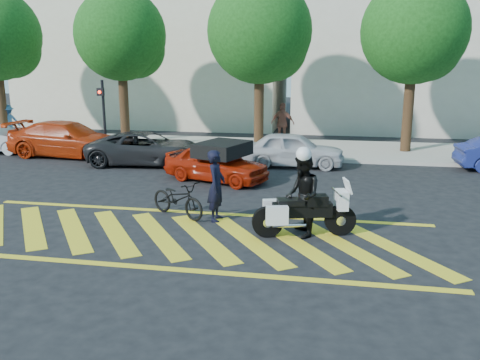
% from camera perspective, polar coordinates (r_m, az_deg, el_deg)
% --- Properties ---
extents(ground, '(90.00, 90.00, 0.00)m').
position_cam_1_polar(ground, '(12.14, -6.45, -6.29)').
color(ground, black).
rests_on(ground, ground).
extents(sidewalk, '(60.00, 5.00, 0.15)m').
position_cam_1_polar(sidewalk, '(23.50, 2.10, 3.63)').
color(sidewalk, '#9E998E').
rests_on(sidewalk, ground).
extents(crosswalk, '(12.33, 4.00, 0.01)m').
position_cam_1_polar(crosswalk, '(12.15, -6.62, -6.26)').
color(crosswalk, gold).
rests_on(crosswalk, ground).
extents(building_left, '(16.00, 8.00, 10.00)m').
position_cam_1_polar(building_left, '(33.90, -9.39, 14.84)').
color(building_left, beige).
rests_on(building_left, ground).
extents(building_right, '(16.00, 8.00, 11.00)m').
position_cam_1_polar(building_right, '(32.42, 21.29, 15.09)').
color(building_right, beige).
rests_on(building_right, ground).
extents(tree_left, '(4.20, 4.20, 7.26)m').
position_cam_1_polar(tree_left, '(24.99, -12.92, 15.22)').
color(tree_left, black).
rests_on(tree_left, ground).
extents(tree_center, '(4.60, 4.60, 7.56)m').
position_cam_1_polar(tree_center, '(23.23, 2.56, 15.95)').
color(tree_center, black).
rests_on(tree_center, ground).
extents(tree_right, '(4.40, 4.40, 7.41)m').
position_cam_1_polar(tree_right, '(23.21, 19.24, 15.12)').
color(tree_right, black).
rests_on(tree_right, ground).
extents(signal_pole, '(0.28, 0.43, 3.20)m').
position_cam_1_polar(signal_pole, '(23.01, -15.12, 7.60)').
color(signal_pole, black).
rests_on(signal_pole, ground).
extents(officer_bike, '(0.45, 0.68, 1.84)m').
position_cam_1_polar(officer_bike, '(12.99, -2.67, -0.65)').
color(officer_bike, black).
rests_on(officer_bike, ground).
extents(bicycle, '(1.93, 1.48, 0.97)m').
position_cam_1_polar(bicycle, '(13.51, -7.00, -2.08)').
color(bicycle, black).
rests_on(bicycle, ground).
extents(police_motorcycle, '(2.43, 1.11, 1.09)m').
position_cam_1_polar(police_motorcycle, '(11.99, 7.05, -3.57)').
color(police_motorcycle, black).
rests_on(police_motorcycle, ground).
extents(officer_moto, '(0.97, 1.12, 1.97)m').
position_cam_1_polar(officer_moto, '(11.90, 7.03, -1.75)').
color(officer_moto, black).
rests_on(officer_moto, ground).
extents(red_convertible, '(3.95, 2.62, 1.25)m').
position_cam_1_polar(red_convertible, '(17.30, -2.70, 1.91)').
color(red_convertible, '#991A07').
rests_on(red_convertible, ground).
extents(parked_left, '(5.24, 2.34, 1.49)m').
position_cam_1_polar(parked_left, '(22.88, -18.77, 4.36)').
color(parked_left, '#A8290A').
rests_on(parked_left, ground).
extents(parked_mid_left, '(4.84, 2.60, 1.29)m').
position_cam_1_polar(parked_mid_left, '(20.35, -10.41, 3.51)').
color(parked_mid_left, black).
rests_on(parked_mid_left, ground).
extents(parked_mid_right, '(3.99, 1.71, 1.34)m').
position_cam_1_polar(parked_mid_right, '(19.75, 5.94, 3.44)').
color(parked_mid_right, '#B8B9BD').
rests_on(parked_mid_right, ground).
extents(pedestrian_left, '(1.23, 1.19, 1.68)m').
position_cam_1_polar(pedestrian_left, '(28.45, -24.56, 6.01)').
color(pedestrian_left, '#33608D').
rests_on(pedestrian_left, sidewalk).
extents(pedestrian_right, '(1.18, 0.63, 1.92)m').
position_cam_1_polar(pedestrian_right, '(24.25, 4.81, 6.37)').
color(pedestrian_right, brown).
rests_on(pedestrian_right, sidewalk).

